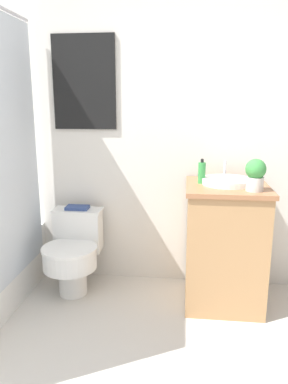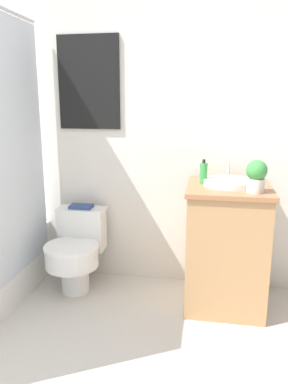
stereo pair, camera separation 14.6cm
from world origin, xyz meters
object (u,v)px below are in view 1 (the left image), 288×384
(sink, at_px, (227,181))
(soap_bottle, at_px, (202,173))
(book_on_tank, at_px, (77,208))
(potted_plant, at_px, (255,174))
(toilet, at_px, (74,251))

(sink, height_order, soap_bottle, soap_bottle)
(soap_bottle, distance_m, book_on_tank, 0.99)
(sink, distance_m, book_on_tank, 1.14)
(potted_plant, xyz_separation_m, book_on_tank, (-1.25, 0.32, -0.35))
(book_on_tank, bearing_deg, soap_bottle, -7.92)
(toilet, relative_size, soap_bottle, 3.58)
(soap_bottle, relative_size, potted_plant, 0.83)
(sink, relative_size, soap_bottle, 2.22)
(soap_bottle, xyz_separation_m, book_on_tank, (-0.93, 0.13, -0.32))
(toilet, bearing_deg, book_on_tank, 90.00)
(soap_bottle, bearing_deg, potted_plant, -30.71)
(toilet, distance_m, soap_bottle, 1.11)
(toilet, bearing_deg, sink, -0.02)
(toilet, distance_m, potted_plant, 1.42)
(toilet, bearing_deg, soap_bottle, 0.78)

